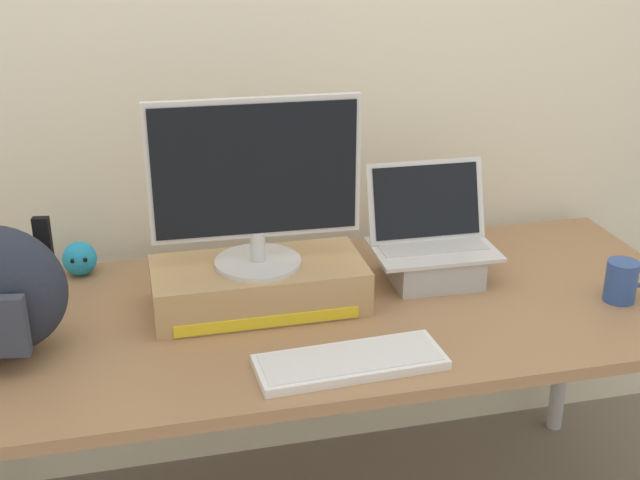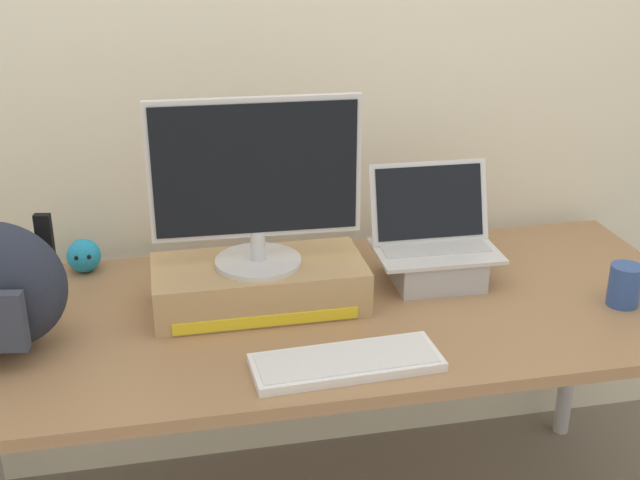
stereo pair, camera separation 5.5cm
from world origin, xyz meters
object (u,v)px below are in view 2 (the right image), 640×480
Objects in this scene: toner_box_yellow at (259,284)px; open_laptop at (434,257)px; coffee_mug at (626,285)px; external_keyboard at (348,362)px; plush_toy at (84,256)px; desktop_monitor at (256,183)px.

open_laptop reaches higher than toner_box_yellow.
external_keyboard is at bearing -168.71° from coffee_mug.
external_keyboard is at bearing -47.02° from plush_toy.
desktop_monitor is 1.55× the size of open_laptop.
coffee_mug is (0.88, -0.18, -0.00)m from toner_box_yellow.
open_laptop is 0.47m from coffee_mug.
toner_box_yellow is 0.52m from plush_toy.
plush_toy is (-0.43, 0.29, -0.01)m from toner_box_yellow.
desktop_monitor is 4.13× the size of coffee_mug.
coffee_mug is (0.41, -0.23, -0.01)m from open_laptop.
desktop_monitor reaches higher than open_laptop.
open_laptop is (0.46, 0.05, 0.01)m from toner_box_yellow.
desktop_monitor is at bearing -34.17° from plush_toy.
toner_box_yellow is at bearing 89.19° from desktop_monitor.
toner_box_yellow reaches higher than plush_toy.
external_keyboard is 4.60× the size of plush_toy.
plush_toy is at bearing 130.41° from external_keyboard.
coffee_mug is 1.39m from plush_toy.
plush_toy is (-0.43, 0.29, -0.27)m from desktop_monitor.
plush_toy is at bearing 166.42° from open_laptop.
external_keyboard is at bearing -63.89° from desktop_monitor.
coffee_mug is at bearing -19.79° from plush_toy.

